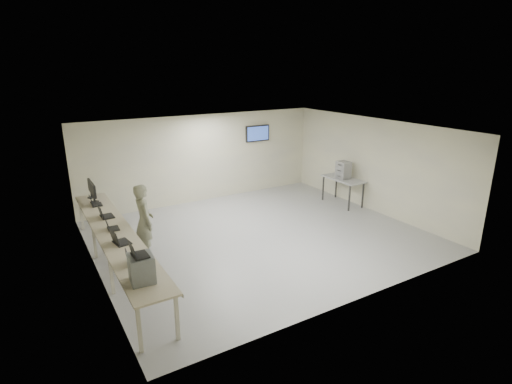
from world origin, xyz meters
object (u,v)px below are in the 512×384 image
equipment_box (141,268)px  soldier (144,222)px  side_table (343,180)px  workbench (115,235)px

equipment_box → soldier: size_ratio=0.26×
side_table → soldier: bearing=-175.4°
equipment_box → soldier: (0.77, 2.60, -0.24)m
soldier → equipment_box: bearing=162.3°
workbench → soldier: size_ratio=3.40×
workbench → equipment_box: bearing=-91.6°
equipment_box → side_table: size_ratio=0.32×
side_table → workbench: bearing=-173.4°
soldier → workbench: bearing=112.4°
soldier → side_table: 6.50m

